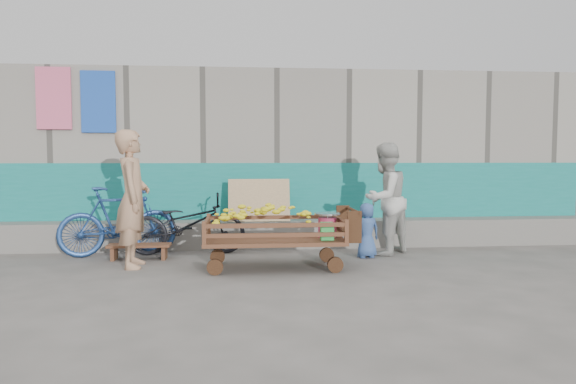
{
  "coord_description": "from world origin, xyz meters",
  "views": [
    {
      "loc": [
        0.02,
        -6.11,
        1.5
      ],
      "look_at": [
        0.68,
        1.2,
        1.0
      ],
      "focal_mm": 32.0,
      "sensor_mm": 36.0,
      "label": 1
    }
  ],
  "objects": [
    {
      "name": "bicycle_dark",
      "position": [
        -0.83,
        1.85,
        0.47
      ],
      "size": [
        1.83,
        0.73,
        0.94
      ],
      "primitive_type": "imported",
      "rotation": [
        0.0,
        0.0,
        1.63
      ],
      "color": "black",
      "rests_on": "ground"
    },
    {
      "name": "bench",
      "position": [
        -1.48,
        1.5,
        0.17
      ],
      "size": [
        0.9,
        0.27,
        0.23
      ],
      "color": "brown",
      "rests_on": "ground"
    },
    {
      "name": "building_wall",
      "position": [
        -0.0,
        4.05,
        1.47
      ],
      "size": [
        12.0,
        3.5,
        3.0
      ],
      "color": "gray",
      "rests_on": "ground"
    },
    {
      "name": "child",
      "position": [
        1.87,
        1.34,
        0.41
      ],
      "size": [
        0.44,
        0.33,
        0.82
      ],
      "primitive_type": "imported",
      "rotation": [
        0.0,
        0.0,
        3.34
      ],
      "color": "#365591",
      "rests_on": "ground"
    },
    {
      "name": "vendor_man",
      "position": [
        -1.46,
        0.99,
        0.94
      ],
      "size": [
        0.51,
        0.72,
        1.87
      ],
      "primitive_type": "imported",
      "rotation": [
        0.0,
        0.0,
        1.66
      ],
      "color": "tan",
      "rests_on": "ground"
    },
    {
      "name": "bicycle_blue",
      "position": [
        -1.85,
        1.85,
        0.53
      ],
      "size": [
        1.82,
        1.0,
        1.05
      ],
      "primitive_type": "imported",
      "rotation": [
        0.0,
        0.0,
        1.87
      ],
      "color": "navy",
      "rests_on": "ground"
    },
    {
      "name": "banana_cart",
      "position": [
        0.42,
        0.73,
        0.59
      ],
      "size": [
        2.04,
        0.93,
        0.87
      ],
      "color": "brown",
      "rests_on": "ground"
    },
    {
      "name": "woman",
      "position": [
        2.21,
        1.58,
        0.86
      ],
      "size": [
        1.06,
        1.03,
        1.72
      ],
      "primitive_type": "imported",
      "rotation": [
        0.0,
        0.0,
        3.81
      ],
      "color": "beige",
      "rests_on": "ground"
    },
    {
      "name": "ground",
      "position": [
        0.0,
        0.0,
        0.0
      ],
      "size": [
        80.0,
        80.0,
        0.0
      ],
      "primitive_type": "plane",
      "color": "#54524D",
      "rests_on": "ground"
    }
  ]
}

